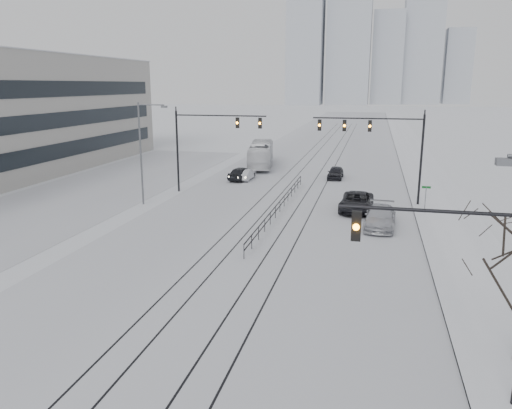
# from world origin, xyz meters

# --- Properties ---
(road) EXTENTS (22.00, 260.00, 0.02)m
(road) POSITION_xyz_m (0.00, 60.00, 0.01)
(road) COLOR silver
(road) RESTS_ON ground
(sidewalk_east) EXTENTS (5.00, 260.00, 0.16)m
(sidewalk_east) POSITION_xyz_m (13.50, 60.00, 0.08)
(sidewalk_east) COLOR silver
(sidewalk_east) RESTS_ON ground
(curb) EXTENTS (0.10, 260.00, 0.12)m
(curb) POSITION_xyz_m (11.05, 60.00, 0.06)
(curb) COLOR gray
(curb) RESTS_ON ground
(parking_strip) EXTENTS (14.00, 60.00, 0.03)m
(parking_strip) POSITION_xyz_m (-20.00, 35.00, 0.01)
(parking_strip) COLOR silver
(parking_strip) RESTS_ON ground
(tram_rails) EXTENTS (5.30, 180.00, 0.01)m
(tram_rails) POSITION_xyz_m (-0.00, 40.00, 0.02)
(tram_rails) COLOR black
(tram_rails) RESTS_ON ground
(skyline) EXTENTS (96.00, 48.00, 72.00)m
(skyline) POSITION_xyz_m (5.02, 273.63, 30.65)
(skyline) COLOR #A5ABB5
(skyline) RESTS_ON ground
(traffic_mast_near) EXTENTS (6.10, 0.37, 7.00)m
(traffic_mast_near) POSITION_xyz_m (10.79, 6.00, 4.56)
(traffic_mast_near) COLOR black
(traffic_mast_near) RESTS_ON ground
(traffic_mast_ne) EXTENTS (9.60, 0.37, 8.00)m
(traffic_mast_ne) POSITION_xyz_m (8.15, 34.99, 5.76)
(traffic_mast_ne) COLOR black
(traffic_mast_ne) RESTS_ON ground
(traffic_mast_nw) EXTENTS (9.10, 0.37, 8.00)m
(traffic_mast_nw) POSITION_xyz_m (-8.52, 36.00, 5.57)
(traffic_mast_nw) COLOR black
(traffic_mast_nw) RESTS_ON ground
(street_light_west) EXTENTS (2.73, 0.25, 9.00)m
(street_light_west) POSITION_xyz_m (-12.20, 30.00, 5.21)
(street_light_west) COLOR #595B60
(street_light_west) RESTS_ON ground
(median_fence) EXTENTS (0.06, 24.00, 1.00)m
(median_fence) POSITION_xyz_m (0.00, 30.00, 0.53)
(median_fence) COLOR black
(median_fence) RESTS_ON ground
(street_sign) EXTENTS (0.70, 0.06, 2.40)m
(street_sign) POSITION_xyz_m (11.80, 32.00, 1.61)
(street_sign) COLOR #595B60
(street_sign) RESTS_ON ground
(sedan_sb_inner) EXTENTS (2.56, 4.70, 1.52)m
(sedan_sb_inner) POSITION_xyz_m (-6.86, 43.24, 0.76)
(sedan_sb_inner) COLOR black
(sedan_sb_inner) RESTS_ON ground
(sedan_sb_outer) EXTENTS (1.42, 3.91, 1.28)m
(sedan_sb_outer) POSITION_xyz_m (-6.44, 43.37, 0.64)
(sedan_sb_outer) COLOR silver
(sedan_sb_outer) RESTS_ON ground
(sedan_nb_front) EXTENTS (2.89, 5.78, 1.57)m
(sedan_nb_front) POSITION_xyz_m (6.25, 31.83, 0.79)
(sedan_nb_front) COLOR black
(sedan_nb_front) RESTS_ON ground
(sedan_nb_right) EXTENTS (2.53, 5.58, 1.59)m
(sedan_nb_right) POSITION_xyz_m (8.17, 27.12, 0.79)
(sedan_nb_right) COLOR #B1B2B9
(sedan_nb_right) RESTS_ON ground
(sedan_nb_far) EXTENTS (1.73, 4.09, 1.38)m
(sedan_nb_far) POSITION_xyz_m (3.34, 46.54, 0.69)
(sedan_nb_far) COLOR black
(sedan_nb_far) RESTS_ON ground
(box_truck) EXTENTS (4.59, 11.89, 3.23)m
(box_truck) POSITION_xyz_m (-6.77, 52.66, 1.62)
(box_truck) COLOR white
(box_truck) RESTS_ON ground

